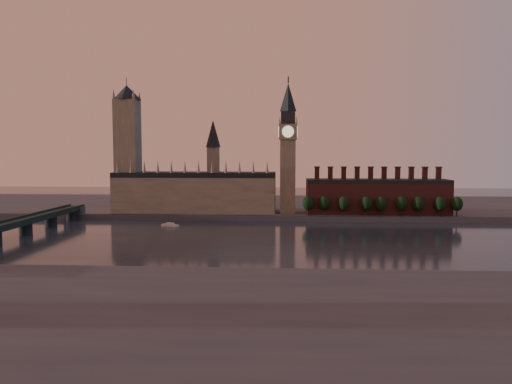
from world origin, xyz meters
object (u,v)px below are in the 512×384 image
(westminster_bridge, at_px, (8,228))
(river_boat, at_px, (170,225))
(big_ben, at_px, (288,146))
(victoria_tower, at_px, (128,144))

(westminster_bridge, distance_m, river_boat, 102.96)
(big_ben, xyz_separation_m, westminster_bridge, (-165.00, -112.70, -49.39))
(river_boat, bearing_deg, big_ben, 56.42)
(big_ben, relative_size, westminster_bridge, 0.54)
(victoria_tower, xyz_separation_m, westminster_bridge, (-35.00, -117.70, -51.65))
(victoria_tower, xyz_separation_m, river_boat, (47.27, -56.12, -58.09))
(victoria_tower, relative_size, big_ben, 1.01)
(victoria_tower, bearing_deg, westminster_bridge, -106.56)
(victoria_tower, distance_m, big_ben, 130.12)
(victoria_tower, bearing_deg, big_ben, -2.20)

